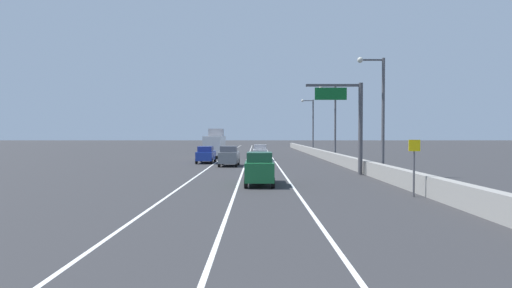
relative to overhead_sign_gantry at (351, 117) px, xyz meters
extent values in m
plane|color=#2D2D30|center=(-7.01, 34.79, -4.73)|extent=(320.00, 320.00, 0.00)
cube|color=silver|center=(-12.51, 25.79, -4.73)|extent=(0.16, 130.00, 0.00)
cube|color=silver|center=(-9.01, 25.79, -4.73)|extent=(0.16, 130.00, 0.00)
cube|color=silver|center=(-5.51, 25.79, -4.73)|extent=(0.16, 130.00, 0.00)
cube|color=gray|center=(1.34, 10.79, -4.18)|extent=(0.60, 120.00, 1.10)
cylinder|color=#47474C|center=(0.74, 0.02, -0.98)|extent=(0.36, 0.36, 7.50)
cube|color=#47474C|center=(-1.51, 0.02, 2.57)|extent=(4.50, 0.20, 0.20)
cube|color=#0C5923|center=(-1.73, -0.10, 1.87)|extent=(2.60, 0.10, 1.00)
cylinder|color=#4C4C51|center=(0.44, -11.93, -3.53)|extent=(0.10, 0.10, 2.40)
cube|color=yellow|center=(0.44, -11.97, -2.03)|extent=(0.60, 0.04, 0.60)
cylinder|color=#4C4C51|center=(1.99, -1.86, -0.14)|extent=(0.24, 0.24, 9.17)
cube|color=#4C4C51|center=(1.09, -1.86, 4.29)|extent=(1.80, 0.12, 0.12)
sphere|color=beige|center=(0.19, -1.86, 4.29)|extent=(0.44, 0.44, 0.44)
cylinder|color=#4C4C51|center=(1.96, 16.70, -0.14)|extent=(0.24, 0.24, 9.17)
cube|color=#4C4C51|center=(1.06, 16.70, 4.29)|extent=(1.80, 0.12, 0.12)
sphere|color=beige|center=(0.16, 16.70, 4.29)|extent=(0.44, 0.44, 0.44)
cylinder|color=#4C4C51|center=(1.86, 35.26, -0.14)|extent=(0.24, 0.24, 9.17)
cube|color=#4C4C51|center=(0.96, 35.26, 4.29)|extent=(1.80, 0.12, 0.12)
sphere|color=beige|center=(0.06, 35.26, 4.29)|extent=(0.44, 0.44, 0.44)
cube|color=white|center=(-7.30, 18.55, -3.87)|extent=(1.78, 4.56, 1.03)
cube|color=#96969E|center=(-7.30, 18.09, -3.05)|extent=(1.55, 2.06, 0.60)
cylinder|color=black|center=(-8.08, 20.38, -4.39)|extent=(0.22, 0.68, 0.68)
cylinder|color=black|center=(-6.49, 20.37, -4.39)|extent=(0.22, 0.68, 0.68)
cylinder|color=black|center=(-8.10, 16.73, -4.39)|extent=(0.22, 0.68, 0.68)
cylinder|color=black|center=(-6.51, 16.71, -4.39)|extent=(0.22, 0.68, 0.68)
cube|color=#196033|center=(-7.60, -6.70, -3.79)|extent=(1.84, 4.67, 1.20)
cube|color=#1C4633|center=(-7.61, -7.17, -2.89)|extent=(1.60, 2.11, 0.60)
cylinder|color=black|center=(-8.41, -4.82, -4.39)|extent=(0.23, 0.68, 0.68)
cylinder|color=black|center=(-6.77, -4.83, -4.39)|extent=(0.23, 0.68, 0.68)
cylinder|color=black|center=(-8.44, -8.58, -4.39)|extent=(0.23, 0.68, 0.68)
cylinder|color=black|center=(-6.80, -8.59, -4.39)|extent=(0.23, 0.68, 0.68)
cube|color=#1E389E|center=(-13.59, 13.37, -3.89)|extent=(1.84, 4.66, 0.99)
cube|color=navy|center=(-13.59, 12.91, -3.10)|extent=(1.61, 2.10, 0.60)
cylinder|color=black|center=(-14.41, 15.25, -4.39)|extent=(0.22, 0.68, 0.68)
cylinder|color=black|center=(-12.75, 15.25, -4.39)|extent=(0.22, 0.68, 0.68)
cylinder|color=black|center=(-14.43, 11.50, -4.39)|extent=(0.22, 0.68, 0.68)
cylinder|color=black|center=(-12.77, 11.49, -4.39)|extent=(0.22, 0.68, 0.68)
cube|color=slate|center=(-10.62, 8.76, -3.82)|extent=(1.98, 4.08, 1.14)
cube|color=#4D505A|center=(-10.63, 8.36, -2.95)|extent=(1.69, 1.86, 0.60)
cylinder|color=black|center=(-11.43, 10.35, -4.39)|extent=(0.24, 0.69, 0.68)
cylinder|color=black|center=(-9.72, 10.30, -4.39)|extent=(0.24, 0.69, 0.68)
cylinder|color=black|center=(-11.52, 7.22, -4.39)|extent=(0.24, 0.69, 0.68)
cylinder|color=black|center=(-9.81, 7.17, -4.39)|extent=(0.24, 0.69, 0.68)
cube|color=silver|center=(-13.72, 24.48, -2.96)|extent=(2.45, 8.36, 2.53)
cube|color=gray|center=(-13.71, 26.32, -1.14)|extent=(2.12, 1.85, 1.10)
cylinder|color=black|center=(-14.82, 27.96, -4.23)|extent=(0.23, 1.00, 1.00)
cylinder|color=black|center=(-12.58, 27.95, -4.23)|extent=(0.23, 1.00, 1.00)
cylinder|color=black|center=(-14.86, 21.02, -4.23)|extent=(0.23, 1.00, 1.00)
cylinder|color=black|center=(-12.62, 21.00, -4.23)|extent=(0.23, 1.00, 1.00)
camera|label=1|loc=(-7.83, -32.90, -1.46)|focal=28.19mm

